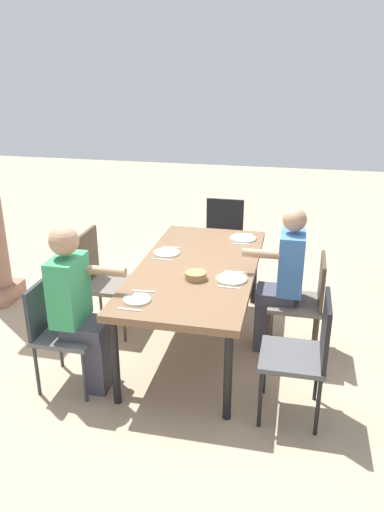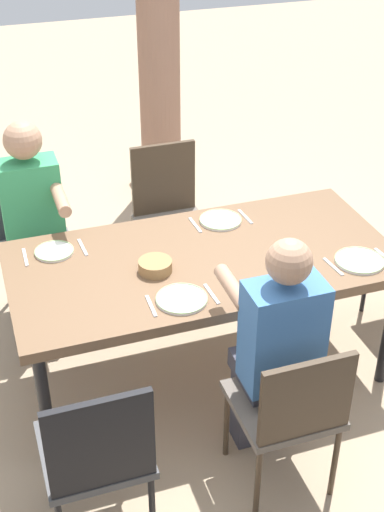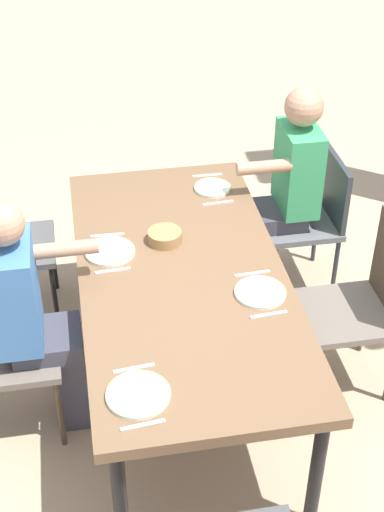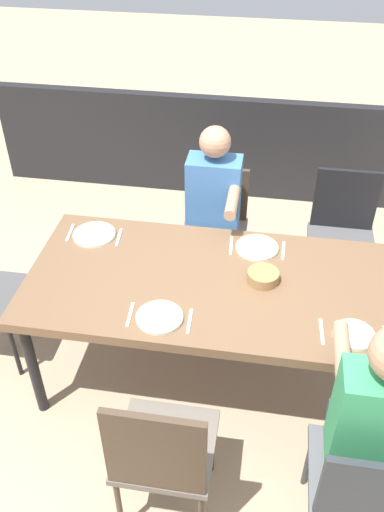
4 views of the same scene
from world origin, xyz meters
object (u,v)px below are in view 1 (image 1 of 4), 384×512
at_px(dining_table, 197,272).
at_px(chair_west_south, 305,350).
at_px(chair_west_north, 59,326).
at_px(bread_basket, 196,276).
at_px(diner_man_white, 78,304).
at_px(chair_head_east, 223,237).
at_px(diner_woman_green, 282,277).
at_px(plate_0, 137,299).
at_px(plate_3, 243,238).
at_px(plate_2, 167,253).
at_px(chair_mid_south, 305,298).
at_px(chair_mid_north, 101,276).
at_px(plate_1, 232,279).

relative_size(dining_table, chair_west_south, 2.16).
xyz_separation_m(chair_west_north, bread_basket, (0.50, -0.95, 0.29)).
height_order(chair_west_north, chair_west_south, chair_west_south).
bearing_deg(diner_man_white, chair_head_east, -18.42).
height_order(diner_woman_green, bread_basket, diner_woman_green).
distance_m(plate_0, plate_3, 1.58).
xyz_separation_m(dining_table, diner_woman_green, (0.09, -0.70, -0.01)).
height_order(plate_0, plate_2, same).
bearing_deg(chair_west_south, plate_3, 22.02).
xyz_separation_m(chair_west_north, plate_0, (0.05, -0.61, 0.27)).
bearing_deg(chair_mid_south, plate_2, 84.16).
bearing_deg(chair_mid_north, diner_man_white, -167.91).
xyz_separation_m(dining_table, diner_man_white, (-0.77, 0.73, 0.00)).
xyz_separation_m(diner_woman_green, plate_0, (-0.81, 0.99, 0.08)).
relative_size(chair_west_south, chair_mid_south, 1.07).
height_order(diner_woman_green, plate_3, diner_woman_green).
bearing_deg(plate_0, dining_table, -21.89).
height_order(dining_table, chair_mid_south, chair_mid_south).
bearing_deg(chair_west_north, diner_man_white, -89.03).
distance_m(dining_table, chair_west_south, 1.20).
bearing_deg(diner_man_white, dining_table, -43.59).
bearing_deg(plate_3, chair_mid_north, 118.35).
xyz_separation_m(chair_mid_north, diner_woman_green, (-0.00, -1.62, 0.14)).
xyz_separation_m(diner_man_white, plate_1, (0.54, -1.05, 0.07)).
bearing_deg(diner_woman_green, chair_mid_north, 89.89).
distance_m(dining_table, plate_2, 0.40).
xyz_separation_m(chair_mid_north, chair_head_east, (1.33, -0.91, -0.02)).
height_order(chair_mid_north, bread_basket, chair_mid_north).
relative_size(diner_woman_green, plate_3, 5.02).
height_order(dining_table, chair_west_south, chair_west_south).
relative_size(plate_3, bread_basket, 1.50).
distance_m(chair_west_north, chair_mid_south, 2.00).
xyz_separation_m(chair_mid_south, plate_3, (0.65, 0.61, 0.26)).
distance_m(chair_head_east, bread_basket, 1.71).
height_order(plate_3, bread_basket, bread_basket).
height_order(plate_2, plate_3, same).
xyz_separation_m(plate_2, plate_3, (0.53, -0.62, -0.00)).
xyz_separation_m(diner_woman_green, diner_man_white, (-0.85, 1.43, 0.02)).
relative_size(diner_man_white, bread_basket, 7.62).
relative_size(diner_man_white, plate_0, 6.29).
distance_m(diner_woman_green, plate_1, 0.50).
distance_m(chair_mid_north, diner_man_white, 0.89).
relative_size(chair_west_north, diner_man_white, 0.65).
bearing_deg(chair_west_north, plate_1, -65.91).
relative_size(chair_mid_south, bread_basket, 5.09).
distance_m(chair_mid_north, diner_woman_green, 1.62).
bearing_deg(chair_head_east, diner_woman_green, -152.19).
relative_size(dining_table, plate_0, 9.70).
distance_m(plate_1, plate_2, 0.78).
relative_size(plate_1, plate_2, 1.04).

